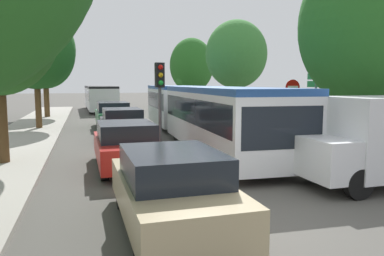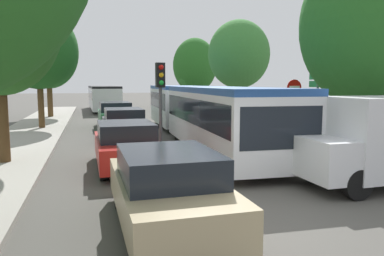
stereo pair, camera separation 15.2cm
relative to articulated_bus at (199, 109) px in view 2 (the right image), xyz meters
name	(u,v)px [view 2 (the right image)]	position (x,y,z in m)	size (l,w,h in m)	color
ground_plane	(254,221)	(-1.94, -10.35, -1.45)	(200.00, 200.00, 0.00)	#4F4C47
kerb_strip_left	(34,131)	(-7.96, 5.19, -1.38)	(3.20, 41.07, 0.14)	#9E998E
articulated_bus	(199,109)	(0.00, 0.00, 0.00)	(3.18, 17.00, 2.51)	silver
city_bus_rear	(103,96)	(-3.66, 20.73, -0.07)	(2.80, 11.17, 2.39)	silver
queued_car_tan	(168,189)	(-3.61, -10.21, -0.71)	(1.83, 4.21, 1.46)	tan
queued_car_red	(126,145)	(-3.89, -5.07, -0.71)	(1.83, 4.21, 1.45)	#B21E19
queued_car_graphite	(124,124)	(-3.43, 0.93, -0.70)	(1.87, 4.31, 1.49)	#47474C
queued_car_green	(115,115)	(-3.49, 6.02, -0.67)	(1.94, 4.46, 1.54)	#236638
traffic_light	(161,87)	(-2.41, -3.11, 1.05)	(0.34, 0.37, 3.40)	#56595E
no_entry_sign	(294,101)	(3.80, -1.91, 0.43)	(0.70, 0.08, 2.82)	#56595E
direction_sign_post	(318,85)	(4.79, -2.20, 1.12)	(0.12, 1.40, 3.60)	#56595E
tree_left_far	(38,50)	(-7.62, 5.97, 3.07)	(4.29, 4.29, 6.75)	#51381E
tree_left_distant	(48,52)	(-7.85, 13.47, 3.54)	(4.44, 4.44, 7.76)	#51381E
tree_right_near	(372,25)	(5.00, -5.08, 3.29)	(5.10, 5.10, 7.76)	#51381E
tree_right_mid	(238,56)	(5.06, 7.83, 3.08)	(4.27, 4.27, 7.02)	#51381E
tree_right_far	(194,67)	(5.39, 20.29, 2.88)	(4.46, 4.46, 7.22)	#51381E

